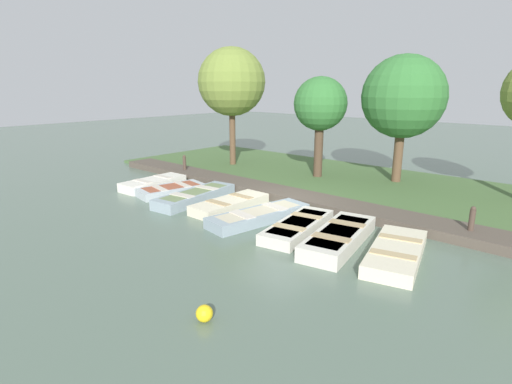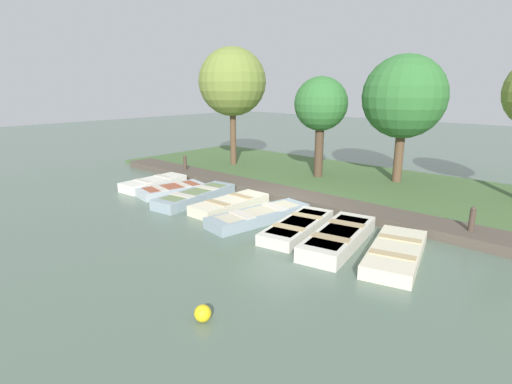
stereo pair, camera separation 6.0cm
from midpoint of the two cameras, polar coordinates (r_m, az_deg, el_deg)
The scene contains 17 objects.
ground_plane at distance 14.36m, azimuth 3.38°, elevation -2.32°, with size 80.00×80.00×0.00m, color #566B5B.
shore_bank at distance 18.39m, azimuth 13.12°, elevation 1.40°, with size 8.00×24.00×0.13m.
dock_walkway at distance 15.24m, azimuth 6.20°, elevation -0.77°, with size 1.36×21.41×0.30m.
rowboat_0 at distance 17.73m, azimuth -14.31°, elevation 1.26°, with size 2.89×1.22×0.41m.
rowboat_1 at distance 16.57m, azimuth -11.87°, elevation 0.33°, with size 2.87×1.74×0.33m.
rowboat_2 at distance 15.31m, azimuth -8.54°, elevation -0.57°, with size 3.67×1.49×0.41m.
rowboat_3 at distance 14.23m, azimuth -3.61°, elevation -1.71°, with size 3.04×1.08×0.37m.
rowboat_4 at distance 12.96m, azimuth 0.56°, elevation -3.37°, with size 3.72×1.64×0.37m.
rowboat_5 at distance 12.08m, azimuth 6.12°, elevation -4.90°, with size 3.33×1.60×0.35m.
rowboat_6 at distance 11.30m, azimuth 11.87°, elevation -6.34°, with size 3.53×1.71×0.44m.
rowboat_7 at distance 10.81m, azimuth 19.50°, elevation -8.15°, with size 3.30×1.88×0.36m.
mooring_post_near at distance 19.76m, azimuth -10.00°, elevation 3.80°, with size 0.16×0.16×1.01m.
mooring_post_far at distance 12.80m, azimuth 28.52°, elevation -3.98°, with size 0.16×0.16×1.01m.
buoy at distance 7.82m, azimuth -7.39°, elevation -16.81°, with size 0.32×0.32×0.32m.
park_tree_far_left at distance 21.34m, azimuth -3.32°, elevation 15.38°, with size 3.48×3.48×6.18m.
park_tree_left at distance 18.56m, azimuth 9.34°, elevation 12.14°, with size 2.40×2.40×4.67m.
park_tree_center at distance 18.38m, azimuth 20.49°, elevation 12.56°, with size 3.49×3.49×5.55m.
Camera 2 is at (10.76, 8.50, 4.27)m, focal length 28.00 mm.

